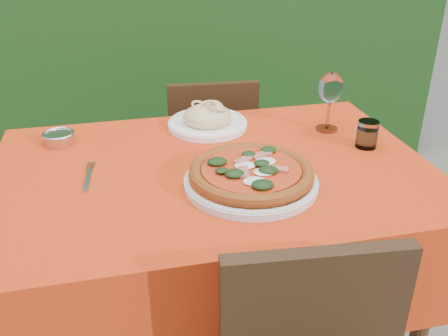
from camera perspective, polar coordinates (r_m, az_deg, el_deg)
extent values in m
cube|color=black|center=(2.89, -7.85, 14.87)|extent=(3.20, 0.55, 1.60)
cube|color=#452D16|center=(1.46, -1.21, -0.88)|extent=(1.20, 0.80, 0.04)
cylinder|color=#452D16|center=(1.61, 21.65, -16.09)|extent=(0.05, 0.05, 0.70)
cylinder|color=#452D16|center=(1.94, -19.26, -7.57)|extent=(0.05, 0.05, 0.70)
cylinder|color=#452D16|center=(2.08, 11.65, -3.96)|extent=(0.05, 0.05, 0.70)
cube|color=red|center=(1.52, -1.16, -5.26)|extent=(1.26, 0.86, 0.32)
cube|color=black|center=(1.09, 10.09, -18.22)|extent=(0.38, 0.07, 0.42)
cube|color=black|center=(2.29, -1.67, 0.93)|extent=(0.39, 0.39, 0.03)
cube|color=black|center=(2.05, -1.18, 4.34)|extent=(0.37, 0.06, 0.40)
cylinder|color=black|center=(2.54, 1.45, -1.41)|extent=(0.03, 0.03, 0.37)
cylinder|color=black|center=(2.51, -5.60, -1.92)|extent=(0.03, 0.03, 0.37)
cylinder|color=black|center=(2.28, 2.81, -5.14)|extent=(0.03, 0.03, 0.37)
cylinder|color=black|center=(2.25, -5.08, -5.77)|extent=(0.03, 0.03, 0.37)
cylinder|color=silver|center=(1.34, 3.09, -1.67)|extent=(0.36, 0.36, 0.02)
cylinder|color=#A94D17|center=(1.33, 3.11, -0.85)|extent=(0.38, 0.38, 0.02)
cylinder|color=#A2180A|center=(1.33, 3.13, -0.22)|extent=(0.31, 0.31, 0.01)
cylinder|color=white|center=(1.72, -1.89, 4.98)|extent=(0.27, 0.27, 0.02)
ellipsoid|color=beige|center=(1.70, -1.91, 5.92)|extent=(0.20, 0.20, 0.08)
cylinder|color=silver|center=(1.62, 16.05, 3.74)|extent=(0.07, 0.07, 0.09)
cylinder|color=#9DC2D5|center=(1.62, 15.99, 3.33)|extent=(0.06, 0.06, 0.06)
cylinder|color=silver|center=(1.73, 11.65, 4.42)|extent=(0.07, 0.07, 0.01)
cylinder|color=silver|center=(1.71, 11.82, 6.10)|extent=(0.01, 0.01, 0.10)
ellipsoid|color=silver|center=(1.68, 12.11, 8.99)|extent=(0.08, 0.08, 0.10)
cube|color=#B9B8BF|center=(1.43, -15.29, -1.21)|extent=(0.04, 0.19, 0.00)
cylinder|color=silver|center=(1.67, -18.33, 3.20)|extent=(0.09, 0.09, 0.03)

